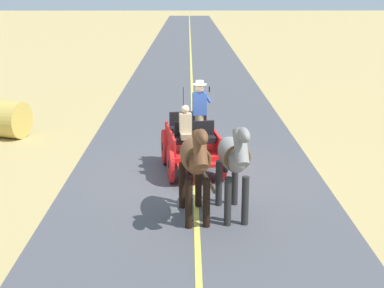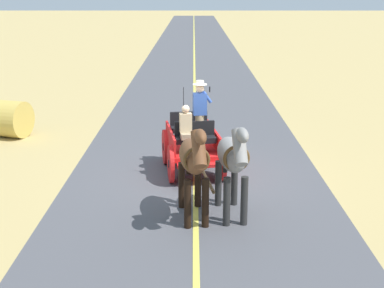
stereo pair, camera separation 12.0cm
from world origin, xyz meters
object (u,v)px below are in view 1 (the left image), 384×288
Objects in this scene: horse_drawn_carriage at (192,143)px; horse_off_side at (195,160)px; horse_near_side at (233,158)px; hay_bale at (8,119)px.

horse_drawn_carriage is 3.10m from horse_off_side.
hay_bale is at bearing -43.62° from horse_near_side.
horse_near_side is 0.82m from horse_off_side.
horse_near_side is at bearing 105.84° from horse_drawn_carriage.
horse_off_side is (-0.03, 3.06, 0.51)m from horse_drawn_carriage.
horse_drawn_carriage is at bearing 149.26° from hay_bale.
horse_near_side is at bearing -171.73° from horse_off_side.
horse_near_side and horse_off_side have the same top height.
horse_off_side is (0.81, 0.12, 0.00)m from horse_near_side.
horse_off_side is at bearing 132.26° from hay_bale.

